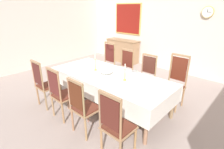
# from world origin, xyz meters

# --- Properties ---
(ground) EXTENTS (7.62, 5.99, 0.04)m
(ground) POSITION_xyz_m (0.00, 0.00, -0.02)
(ground) COLOR #A29089
(back_wall) EXTENTS (7.62, 0.08, 3.19)m
(back_wall) POSITION_xyz_m (0.00, 3.03, 1.59)
(back_wall) COLOR silver
(back_wall) RESTS_ON ground
(left_wall) EXTENTS (0.08, 5.99, 3.19)m
(left_wall) POSITION_xyz_m (-3.85, 0.00, 1.59)
(left_wall) COLOR silver
(left_wall) RESTS_ON ground
(dining_table) EXTENTS (2.80, 1.18, 0.75)m
(dining_table) POSITION_xyz_m (0.00, -0.21, 0.68)
(dining_table) COLOR #A88358
(dining_table) RESTS_ON ground
(tablecloth) EXTENTS (2.82, 1.20, 0.37)m
(tablecloth) POSITION_xyz_m (0.00, -0.21, 0.67)
(tablecloth) COLOR white
(tablecloth) RESTS_ON dining_table
(chair_south_a) EXTENTS (0.44, 0.42, 1.10)m
(chair_south_a) POSITION_xyz_m (-1.04, -1.21, 0.57)
(chair_south_a) COLOR #9A7C51
(chair_south_a) RESTS_ON ground
(chair_north_a) EXTENTS (0.44, 0.42, 1.18)m
(chair_north_a) POSITION_xyz_m (-1.04, 0.79, 0.59)
(chair_north_a) COLOR #A3805E
(chair_north_a) RESTS_ON ground
(chair_south_b) EXTENTS (0.44, 0.42, 1.10)m
(chair_south_b) POSITION_xyz_m (-0.37, -1.21, 0.56)
(chair_south_b) COLOR #A4775D
(chair_south_b) RESTS_ON ground
(chair_north_b) EXTENTS (0.44, 0.42, 1.09)m
(chair_north_b) POSITION_xyz_m (-0.37, 0.78, 0.56)
(chair_north_b) COLOR #9F755F
(chair_north_b) RESTS_ON ground
(chair_south_c) EXTENTS (0.44, 0.42, 1.08)m
(chair_south_c) POSITION_xyz_m (0.33, -1.21, 0.56)
(chair_south_c) COLOR #A4715F
(chair_south_c) RESTS_ON ground
(chair_north_c) EXTENTS (0.44, 0.42, 1.06)m
(chair_north_c) POSITION_xyz_m (0.33, 0.78, 0.55)
(chair_north_c) COLOR #9A7E5E
(chair_north_c) RESTS_ON ground
(chair_south_d) EXTENTS (0.44, 0.42, 1.11)m
(chair_south_d) POSITION_xyz_m (1.09, -1.21, 0.57)
(chair_south_d) COLOR #9B8453
(chair_south_d) RESTS_ON ground
(chair_north_d) EXTENTS (0.44, 0.42, 1.20)m
(chair_north_d) POSITION_xyz_m (1.09, 0.79, 0.60)
(chair_north_d) COLOR #AA8257
(chair_north_d) RESTS_ON ground
(soup_tureen) EXTENTS (0.31, 0.31, 0.24)m
(soup_tureen) POSITION_xyz_m (-0.08, -0.21, 0.87)
(soup_tureen) COLOR white
(soup_tureen) RESTS_ON tablecloth
(candlestick_west) EXTENTS (0.07, 0.07, 0.38)m
(candlestick_west) POSITION_xyz_m (-0.44, -0.21, 0.91)
(candlestick_west) COLOR gold
(candlestick_west) RESTS_ON tablecloth
(candlestick_east) EXTENTS (0.07, 0.07, 0.35)m
(candlestick_east) POSITION_xyz_m (0.44, -0.21, 0.90)
(candlestick_east) COLOR gold
(candlestick_east) RESTS_ON tablecloth
(bowl_near_left) EXTENTS (0.16, 0.16, 0.04)m
(bowl_near_left) POSITION_xyz_m (-0.11, 0.27, 0.78)
(bowl_near_left) COLOR white
(bowl_near_left) RESTS_ON tablecloth
(bowl_near_right) EXTENTS (0.17, 0.17, 0.04)m
(bowl_near_right) POSITION_xyz_m (0.34, 0.27, 0.78)
(bowl_near_right) COLOR white
(bowl_near_right) RESTS_ON tablecloth
(bowl_far_left) EXTENTS (0.19, 0.19, 0.05)m
(bowl_far_left) POSITION_xyz_m (0.57, 0.21, 0.78)
(bowl_far_left) COLOR white
(bowl_far_left) RESTS_ON tablecloth
(bowl_far_right) EXTENTS (0.15, 0.15, 0.03)m
(bowl_far_right) POSITION_xyz_m (-0.06, -0.67, 0.77)
(bowl_far_right) COLOR white
(bowl_far_right) RESTS_ON tablecloth
(spoon_primary) EXTENTS (0.07, 0.17, 0.01)m
(spoon_primary) POSITION_xyz_m (-0.23, 0.30, 0.76)
(spoon_primary) COLOR gold
(spoon_primary) RESTS_ON tablecloth
(spoon_secondary) EXTENTS (0.03, 0.18, 0.01)m
(spoon_secondary) POSITION_xyz_m (0.45, 0.30, 0.76)
(spoon_secondary) COLOR gold
(spoon_secondary) RESTS_ON tablecloth
(sideboard) EXTENTS (1.44, 0.48, 0.90)m
(sideboard) POSITION_xyz_m (-2.02, 2.72, 0.45)
(sideboard) COLOR #A27B56
(sideboard) RESTS_ON ground
(mounted_clock) EXTENTS (0.33, 0.06, 0.33)m
(mounted_clock) POSITION_xyz_m (0.90, 2.96, 2.02)
(mounted_clock) COLOR #D1B251
(framed_painting) EXTENTS (1.23, 0.05, 1.18)m
(framed_painting) POSITION_xyz_m (-1.99, 2.97, 1.71)
(framed_painting) COLOR #D1B251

